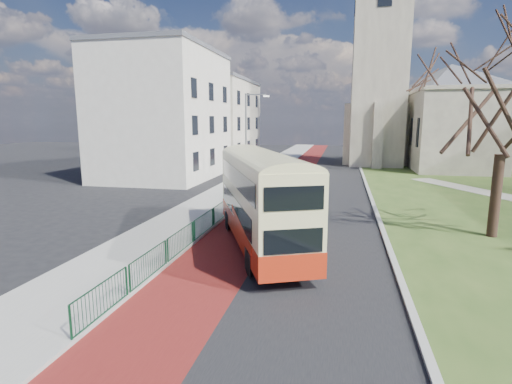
# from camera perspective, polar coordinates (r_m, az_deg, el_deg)

# --- Properties ---
(ground) EXTENTS (160.00, 160.00, 0.00)m
(ground) POSITION_cam_1_polar(r_m,az_deg,el_deg) (17.83, -0.93, -8.86)
(ground) COLOR black
(ground) RESTS_ON ground
(road_carriageway) EXTENTS (9.00, 120.00, 0.01)m
(road_carriageway) POSITION_cam_1_polar(r_m,az_deg,el_deg) (36.95, 8.41, 1.02)
(road_carriageway) COLOR black
(road_carriageway) RESTS_ON ground
(bus_lane) EXTENTS (3.40, 120.00, 0.01)m
(bus_lane) POSITION_cam_1_polar(r_m,az_deg,el_deg) (37.22, 4.26, 1.17)
(bus_lane) COLOR #591414
(bus_lane) RESTS_ON ground
(pavement_west) EXTENTS (4.00, 120.00, 0.12)m
(pavement_west) POSITION_cam_1_polar(r_m,az_deg,el_deg) (37.91, -1.43, 1.44)
(pavement_west) COLOR gray
(pavement_west) RESTS_ON ground
(kerb_west) EXTENTS (0.25, 120.00, 0.13)m
(kerb_west) POSITION_cam_1_polar(r_m,az_deg,el_deg) (37.50, 1.54, 1.35)
(kerb_west) COLOR #999993
(kerb_west) RESTS_ON ground
(kerb_east) EXTENTS (0.25, 80.00, 0.13)m
(kerb_east) POSITION_cam_1_polar(r_m,az_deg,el_deg) (38.91, 15.39, 1.31)
(kerb_east) COLOR #999993
(kerb_east) RESTS_ON ground
(pedestrian_railing) EXTENTS (0.07, 24.00, 1.12)m
(pedestrian_railing) POSITION_cam_1_polar(r_m,az_deg,el_deg) (22.15, -6.03, -3.63)
(pedestrian_railing) COLOR #0E3E22
(pedestrian_railing) RESTS_ON ground
(gothic_church) EXTENTS (16.38, 18.00, 40.00)m
(gothic_church) POSITION_cam_1_polar(r_m,az_deg,el_deg) (55.59, 22.12, 17.03)
(gothic_church) COLOR gray
(gothic_church) RESTS_ON ground
(street_block_near) EXTENTS (10.30, 14.30, 13.00)m
(street_block_near) POSITION_cam_1_polar(r_m,az_deg,el_deg) (42.36, -12.95, 10.87)
(street_block_near) COLOR beige
(street_block_near) RESTS_ON ground
(street_block_far) EXTENTS (10.30, 16.30, 11.50)m
(street_block_far) POSITION_cam_1_polar(r_m,az_deg,el_deg) (57.26, -6.05, 10.07)
(street_block_far) COLOR #BAB39D
(street_block_far) RESTS_ON ground
(streetlamp) EXTENTS (2.13, 0.18, 8.00)m
(streetlamp) POSITION_cam_1_polar(r_m,az_deg,el_deg) (35.40, -1.20, 8.20)
(streetlamp) COLOR gray
(streetlamp) RESTS_ON pavement_west
(bus) EXTENTS (6.25, 10.37, 4.29)m
(bus) POSITION_cam_1_polar(r_m,az_deg,el_deg) (18.04, 0.79, -0.58)
(bus) COLOR #A8250F
(bus) RESTS_ON ground
(winter_tree_near) EXTENTS (9.26, 9.26, 10.69)m
(winter_tree_near) POSITION_cam_1_polar(r_m,az_deg,el_deg) (22.92, 32.29, 12.72)
(winter_tree_near) COLOR #332119
(winter_tree_near) RESTS_ON grass_green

